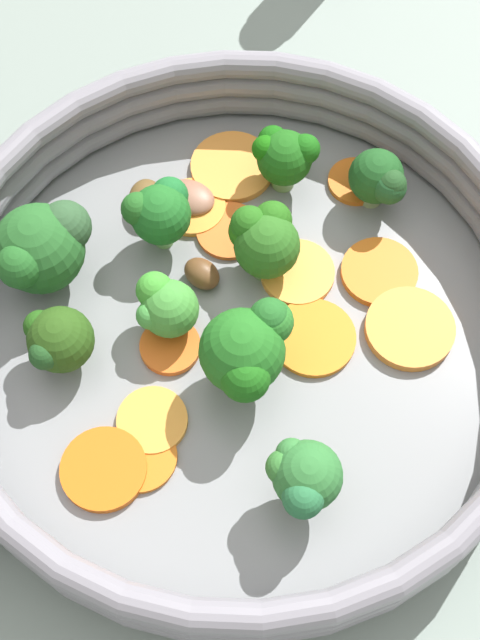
# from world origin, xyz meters

# --- Properties ---
(ground_plane) EXTENTS (4.00, 4.00, 0.00)m
(ground_plane) POSITION_xyz_m (0.00, 0.00, 0.00)
(ground_plane) COLOR gray
(skillet) EXTENTS (0.29, 0.29, 0.01)m
(skillet) POSITION_xyz_m (0.00, 0.00, 0.01)
(skillet) COLOR gray
(skillet) RESTS_ON ground_plane
(skillet_rim_wall) EXTENTS (0.31, 0.31, 0.05)m
(skillet_rim_wall) POSITION_xyz_m (0.00, 0.00, 0.04)
(skillet_rim_wall) COLOR gray
(skillet_rim_wall) RESTS_ON skillet
(skillet_rivet_right) EXTENTS (0.01, 0.01, 0.01)m
(skillet_rivet_right) POSITION_xyz_m (0.01, -0.14, 0.02)
(skillet_rivet_right) COLOR gray
(skillet_rivet_right) RESTS_ON skillet
(carrot_slice_0) EXTENTS (0.05, 0.05, 0.00)m
(carrot_slice_0) POSITION_xyz_m (-0.07, 0.04, 0.02)
(carrot_slice_0) COLOR orange
(carrot_slice_0) RESTS_ON skillet
(carrot_slice_1) EXTENTS (0.05, 0.05, 0.00)m
(carrot_slice_1) POSITION_xyz_m (-0.07, 0.07, 0.02)
(carrot_slice_1) COLOR orange
(carrot_slice_1) RESTS_ON skillet
(carrot_slice_2) EXTENTS (0.04, 0.04, 0.00)m
(carrot_slice_2) POSITION_xyz_m (-0.00, 0.05, 0.02)
(carrot_slice_2) COLOR #F9993A
(carrot_slice_2) RESTS_ON skillet
(carrot_slice_3) EXTENTS (0.04, 0.04, 0.00)m
(carrot_slice_3) POSITION_xyz_m (-0.00, -0.07, 0.02)
(carrot_slice_3) COLOR orange
(carrot_slice_3) RESTS_ON skillet
(carrot_slice_4) EXTENTS (0.06, 0.06, 0.00)m
(carrot_slice_4) POSITION_xyz_m (0.03, 0.02, 0.02)
(carrot_slice_4) COLOR orange
(carrot_slice_4) RESTS_ON skillet
(carrot_slice_5) EXTENTS (0.06, 0.06, 0.01)m
(carrot_slice_5) POSITION_xyz_m (0.06, 0.06, 0.02)
(carrot_slice_5) COLOR orange
(carrot_slice_5) RESTS_ON skillet
(carrot_slice_6) EXTENTS (0.04, 0.04, 0.00)m
(carrot_slice_6) POSITION_xyz_m (-0.02, -0.03, 0.02)
(carrot_slice_6) COLOR orange
(carrot_slice_6) RESTS_ON skillet
(carrot_slice_7) EXTENTS (0.05, 0.05, 0.00)m
(carrot_slice_7) POSITION_xyz_m (0.01, -0.08, 0.02)
(carrot_slice_7) COLOR orange
(carrot_slice_7) RESTS_ON skillet
(carrot_slice_8) EXTENTS (0.06, 0.06, 0.00)m
(carrot_slice_8) POSITION_xyz_m (0.03, 0.08, 0.02)
(carrot_slice_8) COLOR orange
(carrot_slice_8) RESTS_ON skillet
(carrot_slice_9) EXTENTS (0.05, 0.05, 0.00)m
(carrot_slice_9) POSITION_xyz_m (0.00, -0.10, 0.02)
(carrot_slice_9) COLOR #DA5D12
(carrot_slice_9) RESTS_ON skillet
(carrot_slice_10) EXTENTS (0.03, 0.03, 0.00)m
(carrot_slice_10) POSITION_xyz_m (-0.01, 0.11, 0.02)
(carrot_slice_10) COLOR orange
(carrot_slice_10) RESTS_ON skillet
(carrot_slice_11) EXTENTS (0.05, 0.05, 0.00)m
(carrot_slice_11) POSITION_xyz_m (-0.05, 0.04, 0.02)
(carrot_slice_11) COLOR orange
(carrot_slice_11) RESTS_ON skillet
(broccoli_floret_0) EXTENTS (0.03, 0.03, 0.04)m
(broccoli_floret_0) POSITION_xyz_m (0.00, 0.11, 0.04)
(broccoli_floret_0) COLOR #8DA46E
(broccoli_floret_0) RESTS_ON skillet
(broccoli_floret_1) EXTENTS (0.03, 0.04, 0.04)m
(broccoli_floret_1) POSITION_xyz_m (-0.07, 0.02, 0.04)
(broccoli_floret_1) COLOR #7FB26A
(broccoli_floret_1) RESTS_ON skillet
(broccoli_floret_2) EXTENTS (0.04, 0.04, 0.04)m
(broccoli_floret_2) POSITION_xyz_m (-0.02, 0.04, 0.04)
(broccoli_floret_2) COLOR #739756
(broccoli_floret_2) RESTS_ON skillet
(broccoli_floret_3) EXTENTS (0.04, 0.04, 0.04)m
(broccoli_floret_3) POSITION_xyz_m (-0.06, -0.07, 0.03)
(broccoli_floret_3) COLOR #8AB462
(broccoli_floret_3) RESTS_ON skillet
(broccoli_floret_4) EXTENTS (0.05, 0.06, 0.05)m
(broccoli_floret_4) POSITION_xyz_m (-0.10, -0.04, 0.04)
(broccoli_floret_4) COLOR #83A65C
(broccoli_floret_4) RESTS_ON skillet
(broccoli_floret_5) EXTENTS (0.03, 0.04, 0.05)m
(broccoli_floret_5) POSITION_xyz_m (0.08, -0.05, 0.04)
(broccoli_floret_5) COLOR #7EA156
(broccoli_floret_5) RESTS_ON skillet
(broccoli_floret_6) EXTENTS (0.03, 0.03, 0.04)m
(broccoli_floret_6) POSITION_xyz_m (-0.03, -0.02, 0.03)
(broccoli_floret_6) COLOR olive
(broccoli_floret_6) RESTS_ON skillet
(broccoli_floret_7) EXTENTS (0.03, 0.03, 0.04)m
(broccoli_floret_7) POSITION_xyz_m (-0.05, 0.09, 0.04)
(broccoli_floret_7) COLOR #76995A
(broccoli_floret_7) RESTS_ON skillet
(broccoli_floret_8) EXTENTS (0.04, 0.05, 0.05)m
(broccoli_floret_8) POSITION_xyz_m (0.02, -0.02, 0.05)
(broccoli_floret_8) COLOR #65894C
(broccoli_floret_8) RESTS_ON skillet
(mushroom_piece_0) EXTENTS (0.03, 0.03, 0.01)m
(mushroom_piece_0) POSITION_xyz_m (-0.09, 0.02, 0.02)
(mushroom_piece_0) COLOR brown
(mushroom_piece_0) RESTS_ON skillet
(mushroom_piece_1) EXTENTS (0.02, 0.02, 0.01)m
(mushroom_piece_1) POSITION_xyz_m (-0.04, 0.01, 0.02)
(mushroom_piece_1) COLOR brown
(mushroom_piece_1) RESTS_ON skillet
(mushroom_piece_2) EXTENTS (0.04, 0.03, 0.01)m
(mushroom_piece_2) POSITION_xyz_m (-0.07, 0.04, 0.02)
(mushroom_piece_2) COLOR #8B5C47
(mushroom_piece_2) RESTS_ON skillet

